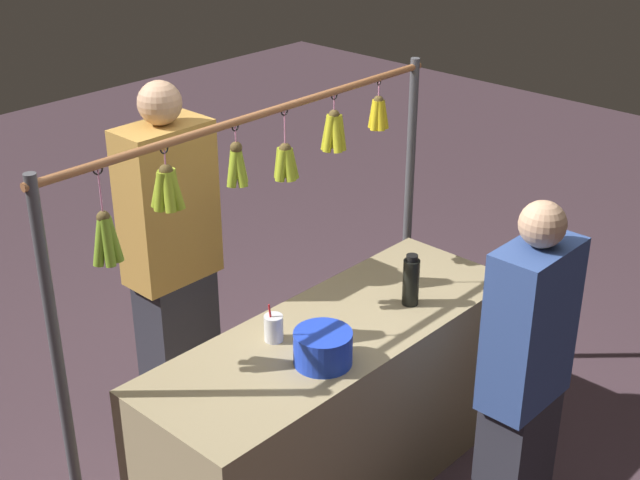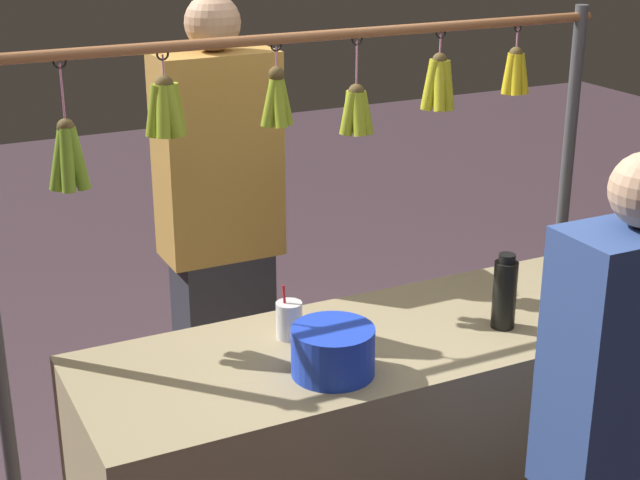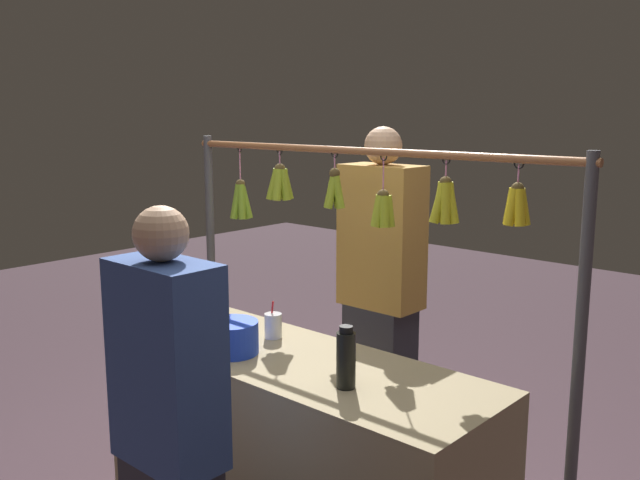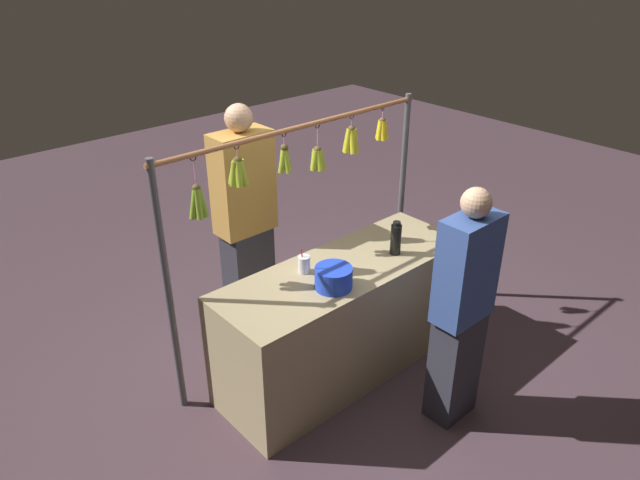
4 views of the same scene
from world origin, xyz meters
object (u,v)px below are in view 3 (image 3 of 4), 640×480
at_px(blue_bucket, 231,337).
at_px(customer_person, 170,452).
at_px(drink_cup, 273,326).
at_px(water_bottle, 346,359).
at_px(vendor_person, 381,299).

height_order(blue_bucket, customer_person, customer_person).
bearing_deg(drink_cup, blue_bucket, 92.97).
relative_size(blue_bucket, customer_person, 0.15).
distance_m(water_bottle, blue_bucket, 0.59).
bearing_deg(drink_cup, vendor_person, -94.64).
xyz_separation_m(blue_bucket, drink_cup, (0.01, -0.25, -0.01)).
xyz_separation_m(water_bottle, vendor_person, (0.54, -0.92, -0.07)).
distance_m(blue_bucket, drink_cup, 0.25).
bearing_deg(customer_person, water_bottle, -103.58).
bearing_deg(blue_bucket, customer_person, 124.58).
relative_size(drink_cup, vendor_person, 0.09).
xyz_separation_m(blue_bucket, vendor_person, (-0.04, -0.96, -0.03)).
height_order(blue_bucket, vendor_person, vendor_person).
distance_m(drink_cup, vendor_person, 0.70).
xyz_separation_m(blue_bucket, customer_person, (-0.43, 0.62, -0.12)).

